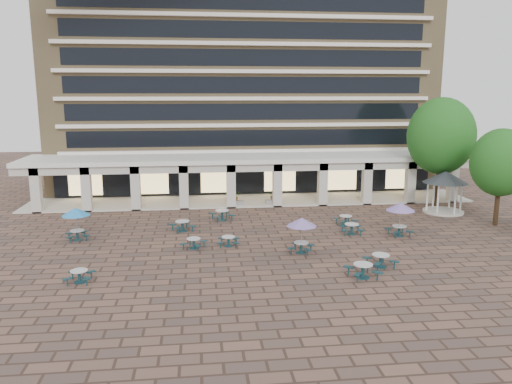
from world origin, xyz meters
TOP-DOWN VIEW (x-y plane):
  - ground at (0.00, 0.00)m, footprint 120.00×120.00m
  - apartment_building at (0.00, 25.47)m, footprint 40.00×15.50m
  - retail_arcade at (0.00, 14.80)m, footprint 42.00×6.60m
  - picnic_table_0 at (-11.61, -4.90)m, footprint 1.61×1.61m
  - picnic_table_2 at (5.74, -4.41)m, footprint 2.02×2.02m
  - picnic_table_4 at (-13.61, 3.40)m, footprint 2.01×2.01m
  - picnic_table_5 at (-3.07, 0.74)m, footprint 1.66×1.66m
  - picnic_table_6 at (1.56, -1.23)m, footprint 2.02×2.02m
  - picnic_table_7 at (4.11, -6.01)m, footprint 2.00×2.00m
  - picnic_table_8 at (-5.41, 0.52)m, footprint 1.93×1.93m
  - picnic_table_9 at (-3.16, 7.88)m, footprint 2.23×2.23m
  - picnic_table_10 at (6.49, 5.32)m, footprint 1.87×1.87m
  - picnic_table_11 at (9.44, 1.80)m, footprint 2.13×2.13m
  - picnic_table_12 at (-6.28, 4.91)m, footprint 2.16×2.16m
  - picnic_table_13 at (6.15, 2.66)m, footprint 1.91×1.91m
  - gazebo at (16.15, 8.39)m, footprint 3.86×3.86m
  - tree_east_a at (18.18, 3.85)m, footprint 4.57×4.57m
  - tree_east_c at (16.53, 10.50)m, footprint 5.94×5.94m
  - planter_left at (-1.64, 12.90)m, footprint 1.50×0.67m
  - planter_right at (1.84, 12.90)m, footprint 1.50×0.89m

SIDE VIEW (x-z plane):
  - ground at x=0.00m, z-range 0.00..0.00m
  - picnic_table_5 at x=-3.07m, z-range 0.07..0.75m
  - picnic_table_0 at x=-11.61m, z-range 0.07..0.77m
  - picnic_table_8 at x=-5.41m, z-range 0.07..0.77m
  - picnic_table_10 at x=6.49m, z-range 0.07..0.81m
  - picnic_table_13 at x=6.15m, z-range 0.08..0.85m
  - picnic_table_2 at x=5.74m, z-range 0.08..0.86m
  - picnic_table_12 at x=-6.28m, z-range 0.08..0.87m
  - picnic_table_7 at x=4.11m, z-range 0.08..0.90m
  - picnic_table_9 at x=-3.16m, z-range 0.08..0.92m
  - planter_left at x=-1.64m, z-range -0.11..1.20m
  - planter_right at x=1.84m, z-range -0.10..1.25m
  - picnic_table_4 at x=-13.61m, z-range 0.81..3.14m
  - picnic_table_6 at x=1.56m, z-range 0.82..3.15m
  - picnic_table_11 at x=9.44m, z-range 0.86..3.32m
  - gazebo at x=16.15m, z-range 0.91..4.50m
  - retail_arcade at x=0.00m, z-range 0.80..5.20m
  - tree_east_a at x=18.18m, z-range 1.16..8.78m
  - tree_east_c at x=16.53m, z-range 1.52..11.41m
  - apartment_building at x=0.00m, z-range 0.00..25.20m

